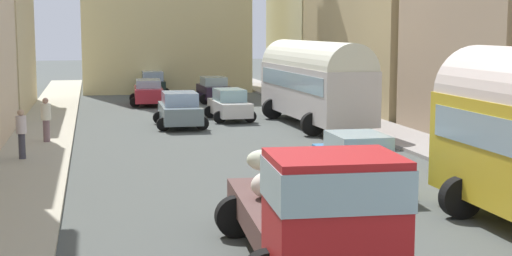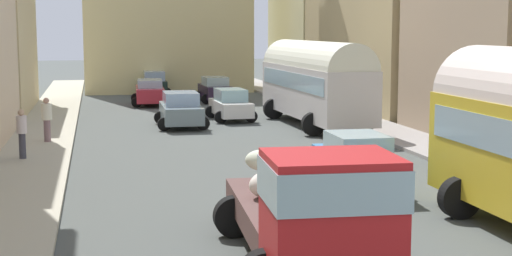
{
  "view_description": "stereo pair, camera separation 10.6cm",
  "coord_description": "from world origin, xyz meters",
  "views": [
    {
      "loc": [
        -5.18,
        -2.95,
        4.56
      ],
      "look_at": [
        0.0,
        20.82,
        1.3
      ],
      "focal_mm": 52.87,
      "sensor_mm": 36.0,
      "label": 1
    },
    {
      "loc": [
        -5.08,
        -2.97,
        4.56
      ],
      "look_at": [
        0.0,
        20.82,
        1.3
      ],
      "focal_mm": 52.87,
      "sensor_mm": 36.0,
      "label": 2
    }
  ],
  "objects": [
    {
      "name": "ground_plane",
      "position": [
        0.0,
        27.0,
        0.0
      ],
      "size": [
        154.0,
        154.0,
        0.0
      ],
      "primitive_type": "plane",
      "color": "#4C514D"
    },
    {
      "name": "sidewalk_left",
      "position": [
        -7.25,
        27.0,
        0.07
      ],
      "size": [
        2.5,
        70.0,
        0.14
      ],
      "primitive_type": "cube",
      "color": "#B5AE98",
      "rests_on": "ground"
    },
    {
      "name": "sidewalk_right",
      "position": [
        7.25,
        27.0,
        0.07
      ],
      "size": [
        2.5,
        70.0,
        0.14
      ],
      "primitive_type": "cube",
      "color": "gray",
      "rests_on": "ground"
    },
    {
      "name": "building_right_3",
      "position": [
        11.12,
        37.73,
        5.21
      ],
      "size": [
        5.76,
        14.91,
        10.36
      ],
      "color": "tan",
      "rests_on": "ground"
    },
    {
      "name": "building_right_4",
      "position": [
        11.45,
        50.8,
        4.38
      ],
      "size": [
        6.48,
        10.46,
        8.71
      ],
      "color": "beige",
      "rests_on": "ground"
    },
    {
      "name": "parked_bus_1",
      "position": [
        4.83,
        30.41,
        2.18
      ],
      "size": [
        3.46,
        10.08,
        3.93
      ],
      "color": "silver",
      "rests_on": "ground"
    },
    {
      "name": "cargo_truck_0",
      "position": [
        -1.33,
        9.89,
        1.27
      ],
      "size": [
        3.2,
        6.87,
        2.52
      ],
      "color": "red",
      "rests_on": "ground"
    },
    {
      "name": "car_0",
      "position": [
        -1.28,
        31.35,
        0.8
      ],
      "size": [
        2.37,
        4.07,
        1.61
      ],
      "color": "gray",
      "rests_on": "ground"
    },
    {
      "name": "car_1",
      "position": [
        -1.98,
        41.52,
        0.77
      ],
      "size": [
        2.29,
        4.27,
        1.51
      ],
      "color": "#B02432",
      "rests_on": "ground"
    },
    {
      "name": "car_2",
      "position": [
        -1.22,
        47.74,
        0.8
      ],
      "size": [
        2.18,
        3.66,
        1.62
      ],
      "color": "#1B2B25",
      "rests_on": "ground"
    },
    {
      "name": "car_4",
      "position": [
        2.0,
        16.66,
        0.81
      ],
      "size": [
        2.25,
        3.63,
        1.63
      ],
      "color": "#3C88CD",
      "rests_on": "ground"
    },
    {
      "name": "car_5",
      "position": [
        1.4,
        33.39,
        0.77
      ],
      "size": [
        2.2,
        3.79,
        1.55
      ],
      "color": "silver",
      "rests_on": "ground"
    },
    {
      "name": "car_6",
      "position": [
        2.07,
        42.45,
        0.78
      ],
      "size": [
        2.23,
        3.67,
        1.56
      ],
      "color": "#291C30",
      "rests_on": "ground"
    },
    {
      "name": "pedestrian_0",
      "position": [
        -6.97,
        27.08,
        1.05
      ],
      "size": [
        0.54,
        0.54,
        1.85
      ],
      "color": "slate",
      "rests_on": "ground"
    },
    {
      "name": "pedestrian_1",
      "position": [
        -7.56,
        23.29,
        1.04
      ],
      "size": [
        0.5,
        0.5,
        1.82
      ],
      "color": "#41404E",
      "rests_on": "ground"
    }
  ]
}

